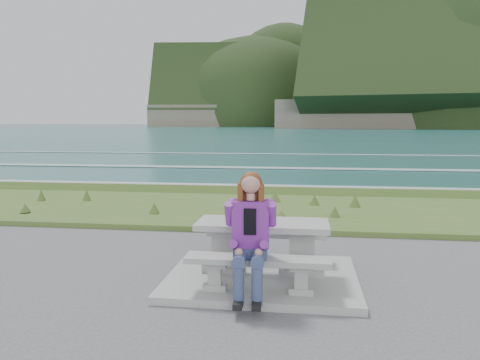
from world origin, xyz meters
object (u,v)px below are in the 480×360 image
at_px(picnic_table, 263,233).
at_px(seated_woman, 250,252).
at_px(bench_landward, 257,265).
at_px(bench_seaward, 266,238).

relative_size(picnic_table, seated_woman, 1.19).
distance_m(bench_landward, bench_seaward, 1.40).
distance_m(picnic_table, seated_woman, 0.85).
distance_m(picnic_table, bench_landward, 0.74).
bearing_deg(bench_landward, picnic_table, 90.00).
distance_m(bench_seaward, seated_woman, 1.56).
bearing_deg(picnic_table, seated_woman, -95.45).
distance_m(picnic_table, bench_seaward, 0.74).
xyz_separation_m(picnic_table, bench_landward, (0.00, -0.70, -0.23)).
distance_m(bench_landward, seated_woman, 0.26).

